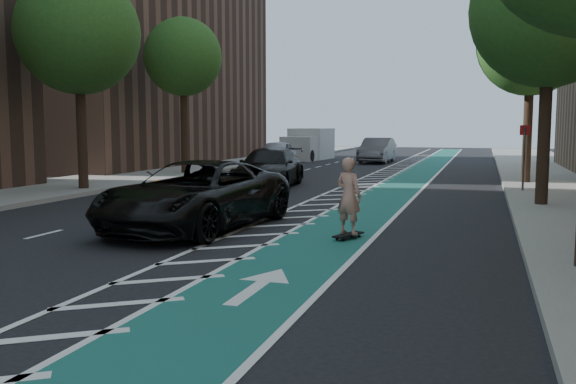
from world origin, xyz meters
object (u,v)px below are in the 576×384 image
at_px(skateboarder, 349,196).
at_px(barrel_a, 162,196).
at_px(suv_far, 269,168).
at_px(suv_near, 197,195).

bearing_deg(skateboarder, barrel_a, -4.20).
bearing_deg(skateboarder, suv_far, -39.70).
bearing_deg(suv_far, skateboarder, -68.30).
bearing_deg(barrel_a, suv_far, 82.73).
relative_size(skateboarder, suv_near, 0.29).
distance_m(skateboarder, barrel_a, 7.08).
distance_m(suv_far, barrel_a, 7.07).
bearing_deg(suv_near, skateboarder, 0.88).
relative_size(suv_near, barrel_a, 7.03).
height_order(skateboarder, barrel_a, skateboarder).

